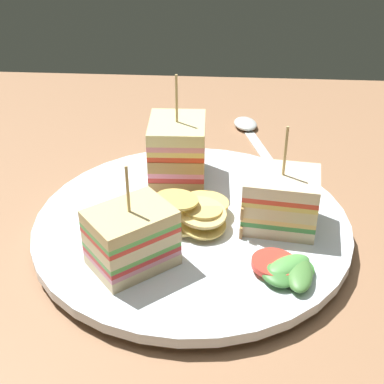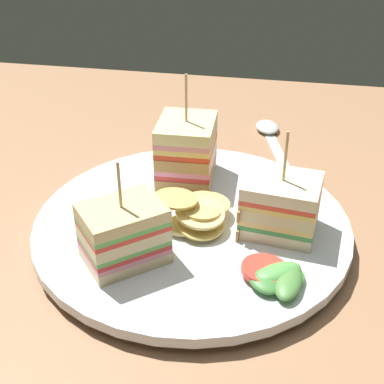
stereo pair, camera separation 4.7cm
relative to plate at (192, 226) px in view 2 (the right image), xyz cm
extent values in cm
cube|color=#94694A|center=(0.00, 0.00, -1.93)|extent=(124.61, 83.60, 1.80)
cylinder|color=white|center=(0.00, 0.00, -0.65)|extent=(17.55, 17.55, 0.77)
cylinder|color=white|center=(0.00, 0.00, 0.20)|extent=(28.30, 28.30, 0.94)
cube|color=beige|center=(-4.33, -6.35, 1.17)|extent=(7.83, 7.63, 0.99)
cube|color=#B2844C|center=(-1.97, -4.38, 1.17)|extent=(3.15, 3.70, 0.99)
cube|color=pink|center=(-4.33, -6.35, 1.87)|extent=(7.83, 7.63, 0.41)
cube|color=red|center=(-4.33, -6.35, 2.28)|extent=(7.83, 7.63, 0.41)
cube|color=#5EA447|center=(-4.33, -6.35, 2.69)|extent=(7.83, 7.63, 0.41)
cube|color=beige|center=(-4.33, -6.35, 3.40)|extent=(7.83, 7.63, 0.99)
cube|color=#B2844C|center=(-1.97, -4.38, 3.40)|extent=(3.15, 3.70, 0.99)
cube|color=red|center=(-4.33, -6.35, 4.10)|extent=(7.83, 7.63, 0.41)
cube|color=#5CB04C|center=(-4.33, -6.35, 4.51)|extent=(7.83, 7.63, 0.41)
cube|color=#D5BC7C|center=(-4.33, -6.35, 5.21)|extent=(7.83, 7.63, 0.99)
cylinder|color=tan|center=(-4.33, -6.35, 7.67)|extent=(0.24, 0.24, 3.92)
cube|color=beige|center=(7.69, 0.07, 1.22)|extent=(6.87, 5.91, 1.08)
cube|color=#9E7242|center=(4.64, 0.46, 1.22)|extent=(0.89, 5.05, 1.08)
cube|color=#418E40|center=(7.69, 0.07, 1.98)|extent=(6.87, 5.91, 0.45)
cube|color=#ECBE64|center=(7.69, 0.07, 2.43)|extent=(6.87, 5.91, 0.45)
cube|color=beige|center=(7.69, 0.07, 3.20)|extent=(6.87, 5.91, 1.08)
cube|color=#B2844C|center=(4.64, 0.46, 3.20)|extent=(0.89, 5.05, 1.08)
cube|color=#E7C55A|center=(7.69, 0.07, 3.96)|extent=(6.87, 5.91, 0.45)
cube|color=#E34429|center=(7.69, 0.07, 4.41)|extent=(6.87, 5.91, 0.45)
cube|color=beige|center=(7.69, 0.07, 5.18)|extent=(6.87, 5.91, 1.08)
cylinder|color=tan|center=(7.69, 0.07, 7.93)|extent=(0.24, 0.24, 4.43)
cube|color=beige|center=(-1.95, 7.44, 1.27)|extent=(5.60, 6.45, 1.19)
cube|color=#B2844C|center=(-1.84, 4.36, 1.27)|extent=(5.28, 0.43, 1.19)
cube|color=red|center=(-1.95, 7.44, 2.13)|extent=(5.60, 6.45, 0.53)
cube|color=pink|center=(-1.95, 7.44, 2.66)|extent=(5.60, 6.45, 0.53)
cube|color=beige|center=(-1.95, 7.44, 3.52)|extent=(5.60, 6.45, 1.19)
cube|color=#B2844C|center=(-1.84, 4.36, 3.52)|extent=(5.28, 0.43, 1.19)
cube|color=red|center=(-1.95, 7.44, 4.38)|extent=(5.60, 6.45, 0.53)
cube|color=#E5BE5D|center=(-1.95, 7.44, 4.91)|extent=(5.60, 6.45, 0.53)
cube|color=pink|center=(-1.95, 7.44, 5.44)|extent=(5.60, 6.45, 0.53)
cube|color=beige|center=(-1.95, 7.44, 6.29)|extent=(5.60, 6.45, 1.19)
cylinder|color=tan|center=(-1.95, 7.44, 9.24)|extent=(0.24, 0.24, 4.70)
cylinder|color=#E6D781|center=(-0.59, -1.40, 1.00)|extent=(4.41, 4.41, 0.59)
cylinder|color=#D2B359|center=(1.03, -1.58, 1.51)|extent=(5.20, 5.16, 1.05)
cylinder|color=#EFC464|center=(1.20, 0.99, 2.05)|extent=(5.56, 5.57, 0.79)
cylinder|color=#ECCD78|center=(0.91, -1.11, 2.33)|extent=(5.94, 5.96, 1.05)
cylinder|color=tan|center=(0.87, -0.67, 2.41)|extent=(4.78, 4.77, 0.76)
cylinder|color=#D6B85B|center=(-1.31, -0.68, 3.27)|extent=(4.98, 4.97, 0.80)
ellipsoid|color=#549E4A|center=(7.99, -6.72, 1.34)|extent=(4.50, 4.06, 1.23)
ellipsoid|color=#4A813C|center=(8.77, -7.44, 1.28)|extent=(2.51, 4.49, 1.16)
ellipsoid|color=#449537|center=(8.92, -6.74, 1.07)|extent=(2.64, 3.34, 0.94)
ellipsoid|color=#407F39|center=(7.06, -7.56, 1.21)|extent=(3.71, 3.97, 1.08)
cylinder|color=red|center=(6.93, -6.42, 1.31)|extent=(3.69, 3.67, 0.76)
cube|color=silver|center=(7.35, 16.09, -0.91)|extent=(4.57, 12.37, 0.25)
ellipsoid|color=silver|center=(5.21, 23.61, -0.53)|extent=(3.76, 4.51, 1.00)
camera|label=1|loc=(2.73, -40.22, 28.76)|focal=51.15mm
camera|label=2|loc=(7.43, -39.62, 28.76)|focal=51.15mm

